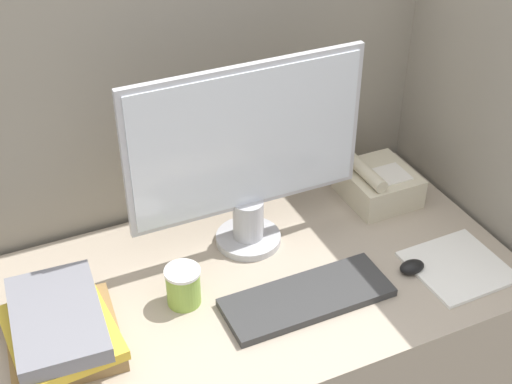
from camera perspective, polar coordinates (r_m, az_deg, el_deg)
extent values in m
cube|color=gray|center=(2.06, -4.78, -0.55)|extent=(1.71, 0.04, 1.49)
cube|color=gray|center=(2.11, 16.72, -1.15)|extent=(0.04, 0.77, 1.49)
cube|color=tan|center=(2.04, -0.26, -14.89)|extent=(1.31, 0.71, 0.75)
cylinder|color=#B7B7BC|center=(1.88, -0.61, -3.72)|extent=(0.17, 0.17, 0.02)
cylinder|color=#B7B7BC|center=(1.84, -0.63, -2.16)|extent=(0.08, 0.08, 0.11)
cube|color=#B7B7BC|center=(1.71, -0.76, 4.24)|extent=(0.61, 0.02, 0.39)
cube|color=silver|center=(1.70, -0.63, 4.09)|extent=(0.58, 0.01, 0.36)
cube|color=#333333|center=(1.71, 4.12, -8.41)|extent=(0.41, 0.15, 0.02)
ellipsoid|color=black|center=(1.82, 12.37, -5.88)|extent=(0.07, 0.04, 0.03)
cylinder|color=#8CB247|center=(1.69, -5.83, -7.61)|extent=(0.08, 0.08, 0.09)
cylinder|color=white|center=(1.66, -5.93, -6.35)|extent=(0.09, 0.09, 0.01)
cube|color=olive|center=(1.66, -15.11, -11.19)|extent=(0.26, 0.28, 0.03)
cube|color=gold|center=(1.63, -15.34, -10.78)|extent=(0.24, 0.28, 0.03)
cube|color=slate|center=(1.62, -15.64, -9.70)|extent=(0.21, 0.31, 0.04)
cube|color=beige|center=(2.05, 9.75, 0.58)|extent=(0.19, 0.20, 0.09)
cube|color=white|center=(2.02, 10.81, 1.42)|extent=(0.08, 0.09, 0.00)
cylinder|color=beige|center=(1.99, 8.68, 1.68)|extent=(0.04, 0.18, 0.04)
cube|color=white|center=(1.87, 15.83, -5.76)|extent=(0.23, 0.23, 0.01)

